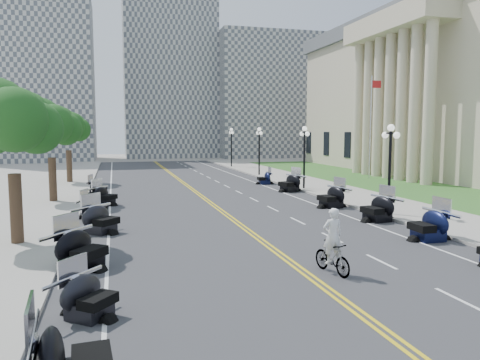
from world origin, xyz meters
TOP-DOWN VIEW (x-y plane):
  - ground at (0.00, 0.00)m, footprint 160.00×160.00m
  - road at (0.00, 10.00)m, footprint 16.00×90.00m
  - centerline_yellow_a at (-0.12, 10.00)m, footprint 0.12×90.00m
  - centerline_yellow_b at (0.12, 10.00)m, footprint 0.12×90.00m
  - edge_line_north at (6.40, 10.00)m, footprint 0.12×90.00m
  - edge_line_south at (-6.40, 10.00)m, footprint 0.12×90.00m
  - lane_dash_4 at (3.20, -8.00)m, footprint 0.12×2.00m
  - lane_dash_5 at (3.20, -4.00)m, footprint 0.12×2.00m
  - lane_dash_6 at (3.20, 0.00)m, footprint 0.12×2.00m
  - lane_dash_7 at (3.20, 4.00)m, footprint 0.12×2.00m
  - lane_dash_8 at (3.20, 8.00)m, footprint 0.12×2.00m
  - lane_dash_9 at (3.20, 12.00)m, footprint 0.12×2.00m
  - lane_dash_10 at (3.20, 16.00)m, footprint 0.12×2.00m
  - lane_dash_11 at (3.20, 20.00)m, footprint 0.12×2.00m
  - lane_dash_12 at (3.20, 24.00)m, footprint 0.12×2.00m
  - lane_dash_13 at (3.20, 28.00)m, footprint 0.12×2.00m
  - lane_dash_14 at (3.20, 32.00)m, footprint 0.12×2.00m
  - lane_dash_15 at (3.20, 36.00)m, footprint 0.12×2.00m
  - lane_dash_16 at (3.20, 40.00)m, footprint 0.12×2.00m
  - lane_dash_17 at (3.20, 44.00)m, footprint 0.12×2.00m
  - lane_dash_18 at (3.20, 48.00)m, footprint 0.12×2.00m
  - lane_dash_19 at (3.20, 52.00)m, footprint 0.12×2.00m
  - sidewalk_north at (10.50, 10.00)m, footprint 5.00×90.00m
  - sidewalk_south at (-10.50, 10.00)m, footprint 5.00×90.00m
  - lawn at (17.50, 18.00)m, footprint 9.00×60.00m
  - distant_block_a at (-18.00, 62.00)m, footprint 18.00×14.00m
  - distant_block_b at (4.00, 68.00)m, footprint 16.00×12.00m
  - distant_block_c at (22.00, 65.00)m, footprint 20.00×14.00m
  - street_lamp_2 at (8.60, 4.00)m, footprint 0.50×1.20m
  - street_lamp_3 at (8.60, 16.00)m, footprint 0.50×1.20m
  - street_lamp_4 at (8.60, 28.00)m, footprint 0.50×1.20m
  - street_lamp_5 at (8.60, 40.00)m, footprint 0.50×1.20m
  - flagpole at (18.00, 22.00)m, footprint 1.10×0.20m
  - tree_2 at (-10.00, 2.00)m, footprint 4.80×4.80m
  - tree_3 at (-10.00, 14.00)m, footprint 4.80×4.80m
  - tree_4 at (-10.00, 26.00)m, footprint 4.80×4.80m
  - motorcycle_n_5 at (7.00, -1.56)m, footprint 2.19×2.19m
  - motorcycle_n_6 at (7.20, 2.83)m, footprint 2.47×2.47m
  - motorcycle_n_7 at (6.82, 7.48)m, footprint 2.47×2.47m
  - motorcycle_n_9 at (7.12, 15.33)m, footprint 2.69×2.69m
  - motorcycle_n_10 at (6.81, 20.78)m, footprint 1.91×1.91m
  - motorcycle_s_3 at (-6.89, -10.34)m, footprint 2.34×2.34m
  - motorcycle_s_4 at (-6.77, -6.61)m, footprint 2.50×2.50m
  - motorcycle_s_5 at (-7.23, -2.12)m, footprint 3.07×3.07m
  - motorcycle_s_6 at (-6.73, 3.63)m, footprint 2.98×2.98m
  - motorcycle_s_7 at (-7.20, 7.39)m, footprint 2.39×2.39m
  - motorcycle_s_8 at (-6.71, 12.03)m, footprint 2.71×2.71m
  - motorcycle_s_9 at (-7.30, 17.07)m, footprint 2.21×2.21m
  - bicycle at (0.83, -4.83)m, footprint 0.88×1.88m
  - cyclist_rider at (0.83, -4.83)m, footprint 0.68×0.45m

SIDE VIEW (x-z plane):
  - ground at x=0.00m, z-range 0.00..0.00m
  - road at x=0.00m, z-range 0.00..0.01m
  - centerline_yellow_a at x=-0.12m, z-range 0.01..0.01m
  - centerline_yellow_b at x=0.12m, z-range 0.01..0.01m
  - edge_line_north at x=6.40m, z-range 0.01..0.01m
  - edge_line_south at x=-6.40m, z-range 0.01..0.01m
  - lane_dash_4 at x=3.20m, z-range 0.01..0.01m
  - lane_dash_5 at x=3.20m, z-range 0.01..0.01m
  - lane_dash_6 at x=3.20m, z-range 0.01..0.01m
  - lane_dash_7 at x=3.20m, z-range 0.01..0.01m
  - lane_dash_8 at x=3.20m, z-range 0.01..0.01m
  - lane_dash_9 at x=3.20m, z-range 0.01..0.01m
  - lane_dash_10 at x=3.20m, z-range 0.01..0.01m
  - lane_dash_11 at x=3.20m, z-range 0.01..0.01m
  - lane_dash_12 at x=3.20m, z-range 0.01..0.01m
  - lane_dash_13 at x=3.20m, z-range 0.01..0.01m
  - lane_dash_14 at x=3.20m, z-range 0.01..0.01m
  - lane_dash_15 at x=3.20m, z-range 0.01..0.01m
  - lane_dash_16 at x=3.20m, z-range 0.01..0.01m
  - lane_dash_17 at x=3.20m, z-range 0.01..0.01m
  - lane_dash_18 at x=3.20m, z-range 0.01..0.01m
  - lane_dash_19 at x=3.20m, z-range 0.01..0.01m
  - lawn at x=17.50m, z-range 0.00..0.10m
  - sidewalk_north at x=10.50m, z-range 0.00..0.15m
  - sidewalk_south at x=-10.50m, z-range 0.00..0.15m
  - bicycle at x=0.83m, z-range 0.00..1.09m
  - motorcycle_s_4 at x=-6.77m, z-range 0.00..1.24m
  - motorcycle_n_10 at x=6.81m, z-range 0.00..1.24m
  - motorcycle_s_9 at x=-7.30m, z-range 0.00..1.25m
  - motorcycle_s_7 at x=-7.20m, z-range 0.00..1.30m
  - motorcycle_s_8 at x=-6.71m, z-range 0.00..1.37m
  - motorcycle_s_6 at x=-6.73m, z-range 0.00..1.47m
  - motorcycle_n_5 at x=7.00m, z-range 0.00..1.51m
  - motorcycle_n_7 at x=6.82m, z-range 0.00..1.52m
  - motorcycle_s_3 at x=-6.89m, z-range 0.00..1.52m
  - motorcycle_n_6 at x=7.20m, z-range 0.00..1.52m
  - motorcycle_s_5 at x=-7.23m, z-range 0.00..1.53m
  - motorcycle_n_9 at x=7.12m, z-range 0.00..1.54m
  - cyclist_rider at x=0.83m, z-range 1.09..2.96m
  - street_lamp_2 at x=8.60m, z-range 0.15..5.05m
  - street_lamp_3 at x=8.60m, z-range 0.15..5.05m
  - street_lamp_4 at x=8.60m, z-range 0.15..5.05m
  - street_lamp_5 at x=8.60m, z-range 0.15..5.05m
  - tree_2 at x=-10.00m, z-range 0.15..9.35m
  - tree_3 at x=-10.00m, z-range 0.15..9.35m
  - tree_4 at x=-10.00m, z-range 0.15..9.35m
  - flagpole at x=18.00m, z-range 0.00..10.00m
  - distant_block_c at x=22.00m, z-range 0.00..22.00m
  - distant_block_a at x=-18.00m, z-range 0.00..26.00m
  - distant_block_b at x=4.00m, z-range 0.00..30.00m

